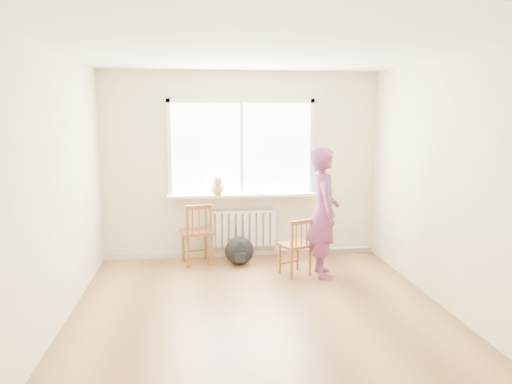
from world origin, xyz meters
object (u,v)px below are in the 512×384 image
object	(u,v)px
chair_right	(297,247)
backpack	(239,251)
chair_left	(198,234)
cat	(217,187)
person	(323,212)

from	to	relation	value
chair_right	backpack	bearing A→B (deg)	-59.94
backpack	chair_left	bearing A→B (deg)	171.24
chair_right	cat	size ratio (longest dim) A/B	1.63
cat	backpack	distance (m)	0.96
chair_left	cat	distance (m)	0.72
cat	person	bearing A→B (deg)	-36.35
person	cat	distance (m)	1.59
chair_right	cat	bearing A→B (deg)	-62.00
person	cat	bearing A→B (deg)	59.11
chair_left	person	distance (m)	1.79
chair_left	chair_right	xyz separation A→B (m)	(1.28, -0.63, -0.06)
cat	backpack	world-z (taller)	cat
chair_right	cat	xyz separation A→B (m)	(-0.99, 0.81, 0.69)
backpack	person	bearing A→B (deg)	-29.03
person	cat	size ratio (longest dim) A/B	3.62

